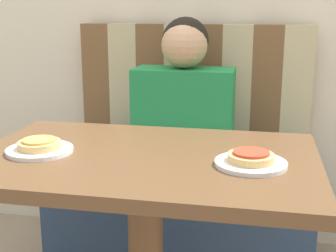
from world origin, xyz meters
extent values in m
cube|color=navy|center=(0.00, 0.65, 0.23)|extent=(1.04, 0.56, 0.47)
cube|color=brown|center=(-0.46, 0.90, 0.75)|extent=(0.13, 0.06, 0.56)
cube|color=tan|center=(-0.33, 0.90, 0.75)|extent=(0.13, 0.06, 0.56)
cube|color=brown|center=(-0.20, 0.90, 0.75)|extent=(0.13, 0.06, 0.56)
cube|color=tan|center=(-0.07, 0.90, 0.75)|extent=(0.13, 0.06, 0.56)
cube|color=brown|center=(0.07, 0.90, 0.75)|extent=(0.13, 0.06, 0.56)
cube|color=tan|center=(0.20, 0.90, 0.75)|extent=(0.13, 0.06, 0.56)
cube|color=brown|center=(0.33, 0.90, 0.75)|extent=(0.13, 0.06, 0.56)
cube|color=tan|center=(0.46, 0.90, 0.75)|extent=(0.13, 0.06, 0.56)
cube|color=brown|center=(0.00, 0.00, 0.69)|extent=(0.94, 0.62, 0.03)
cube|color=#1E8447|center=(0.00, 0.65, 0.67)|extent=(0.40, 0.20, 0.39)
sphere|color=tan|center=(0.00, 0.65, 0.95)|extent=(0.18, 0.18, 0.18)
sphere|color=black|center=(0.00, 0.67, 0.97)|extent=(0.19, 0.19, 0.19)
cylinder|color=white|center=(-0.29, -0.04, 0.71)|extent=(0.18, 0.18, 0.01)
cylinder|color=white|center=(0.29, -0.04, 0.71)|extent=(0.18, 0.18, 0.01)
cylinder|color=tan|center=(-0.29, -0.04, 0.73)|extent=(0.12, 0.12, 0.02)
cylinder|color=gold|center=(-0.29, -0.04, 0.74)|extent=(0.09, 0.09, 0.01)
cylinder|color=tan|center=(0.29, -0.04, 0.73)|extent=(0.12, 0.12, 0.02)
cylinder|color=#B73823|center=(0.29, -0.04, 0.74)|extent=(0.09, 0.09, 0.01)
camera|label=1|loc=(0.31, -1.19, 1.09)|focal=50.00mm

